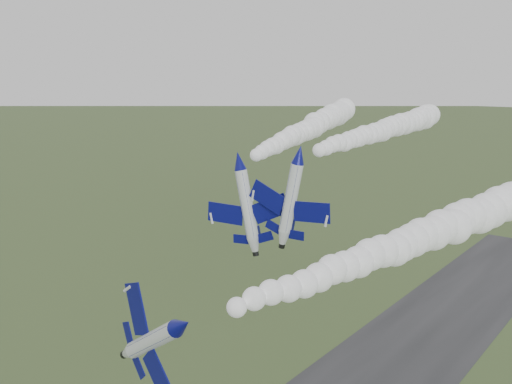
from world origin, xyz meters
TOP-DOWN VIEW (x-y plane):
  - jet_lead at (8.97, -6.09)m, footprint 6.34×13.15m
  - smoke_trail_jet_lead at (16.02, 27.60)m, footprint 17.48×62.64m
  - jet_pair_left at (-6.48, 19.96)m, footprint 11.53×13.66m
  - smoke_trail_jet_pair_left at (-17.08, 54.01)m, footprint 22.35×63.33m
  - jet_pair_right at (2.12, 20.88)m, footprint 11.08×13.40m
  - smoke_trail_jet_pair_right at (-1.73, 53.68)m, footprint 11.16×58.78m

SIDE VIEW (x-z plane):
  - jet_lead at x=8.97m, z-range 28.88..38.08m
  - smoke_trail_jet_lead at x=16.02m, z-range 31.97..37.54m
  - jet_pair_left at x=-6.48m, z-range 40.29..44.15m
  - smoke_trail_jet_pair_left at x=-17.08m, z-range 40.95..46.22m
  - jet_pair_right at x=2.12m, z-range 41.78..45.52m
  - smoke_trail_jet_pair_right at x=-1.73m, z-range 41.90..46.38m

